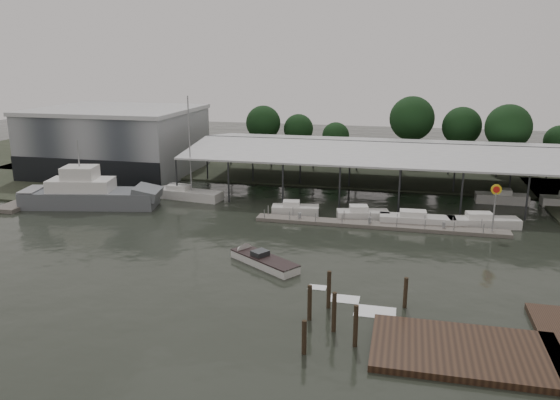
% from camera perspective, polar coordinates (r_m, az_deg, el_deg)
% --- Properties ---
extents(ground, '(200.00, 200.00, 0.00)m').
position_cam_1_polar(ground, '(55.53, -6.04, -4.81)').
color(ground, black).
rests_on(ground, ground).
extents(land_strip_far, '(140.00, 30.00, 0.30)m').
position_cam_1_polar(land_strip_far, '(94.79, 2.25, 3.63)').
color(land_strip_far, '#363B2C').
rests_on(land_strip_far, ground).
extents(land_strip_west, '(20.00, 40.00, 0.30)m').
position_cam_1_polar(land_strip_west, '(99.68, -22.42, 3.06)').
color(land_strip_west, '#363B2C').
rests_on(land_strip_west, ground).
extents(storage_warehouse, '(24.50, 20.50, 10.50)m').
position_cam_1_polar(storage_warehouse, '(92.33, -16.64, 5.98)').
color(storage_warehouse, gray).
rests_on(storage_warehouse, ground).
extents(covered_boat_shed, '(58.24, 24.00, 6.96)m').
position_cam_1_polar(covered_boat_shed, '(78.30, 12.66, 5.36)').
color(covered_boat_shed, silver).
rests_on(covered_boat_shed, ground).
extents(trawler_dock, '(3.00, 18.00, 0.50)m').
position_cam_1_polar(trawler_dock, '(81.24, -23.09, 0.61)').
color(trawler_dock, '#66615A').
rests_on(trawler_dock, ground).
extents(floating_dock, '(28.00, 2.00, 1.40)m').
position_cam_1_polar(floating_dock, '(62.15, 10.25, -2.61)').
color(floating_dock, '#66615A').
rests_on(floating_dock, ground).
extents(shell_fuel_sign, '(1.10, 0.18, 5.55)m').
position_cam_1_polar(shell_fuel_sign, '(61.83, 21.58, 0.06)').
color(shell_fuel_sign, gray).
rests_on(shell_fuel_sign, ground).
extents(boardwalk_platform, '(15.00, 12.00, 0.50)m').
position_cam_1_polar(boardwalk_platform, '(39.36, 22.53, -14.33)').
color(boardwalk_platform, '#372416').
rests_on(boardwalk_platform, ground).
extents(grey_trawler, '(17.85, 7.87, 8.84)m').
position_cam_1_polar(grey_trawler, '(73.02, -19.16, 0.55)').
color(grey_trawler, '#575B60').
rests_on(grey_trawler, ground).
extents(white_sailboat, '(9.47, 3.87, 13.85)m').
position_cam_1_polar(white_sailboat, '(73.98, -9.62, 0.63)').
color(white_sailboat, silver).
rests_on(white_sailboat, ground).
extents(speedboat_underway, '(16.67, 11.84, 2.00)m').
position_cam_1_polar(speedboat_underway, '(50.74, -2.14, -6.20)').
color(speedboat_underway, silver).
rests_on(speedboat_underway, ground).
extents(moored_cruiser_0, '(5.89, 3.03, 1.70)m').
position_cam_1_polar(moored_cruiser_0, '(65.92, 1.56, -0.98)').
color(moored_cruiser_0, silver).
rests_on(moored_cruiser_0, ground).
extents(moored_cruiser_1, '(6.31, 3.40, 1.70)m').
position_cam_1_polar(moored_cruiser_1, '(64.57, 8.58, -1.48)').
color(moored_cruiser_1, silver).
rests_on(moored_cruiser_1, ground).
extents(moored_cruiser_2, '(8.43, 2.57, 1.70)m').
position_cam_1_polar(moored_cruiser_2, '(63.70, 14.07, -2.00)').
color(moored_cruiser_2, silver).
rests_on(moored_cruiser_2, ground).
extents(moored_cruiser_3, '(8.11, 3.64, 1.70)m').
position_cam_1_polar(moored_cruiser_3, '(65.14, 20.42, -2.13)').
color(moored_cruiser_3, silver).
rests_on(moored_cruiser_3, ground).
extents(mooring_pilings, '(7.06, 8.65, 3.59)m').
position_cam_1_polar(mooring_pilings, '(39.55, 6.29, -11.61)').
color(mooring_pilings, '#34291A').
rests_on(mooring_pilings, ground).
extents(horizon_tree_line, '(72.86, 12.52, 11.72)m').
position_cam_1_polar(horizon_tree_line, '(98.44, 16.34, 7.27)').
color(horizon_tree_line, '#322016').
rests_on(horizon_tree_line, ground).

